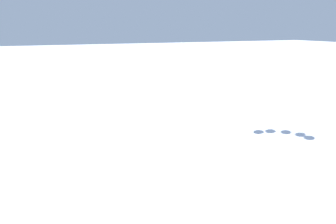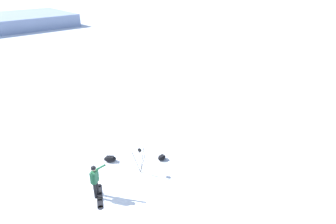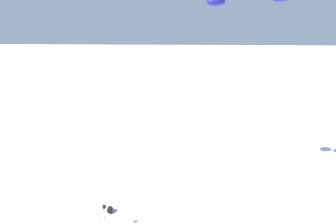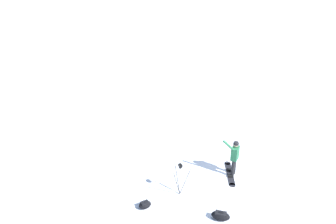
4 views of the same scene
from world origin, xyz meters
TOP-DOWN VIEW (x-y plane):
  - camera_tripod at (-1.93, 0.06)m, footprint 0.72×0.66m
  - gear_bag_small at (-3.48, -0.14)m, footprint 0.52×0.39m

SIDE VIEW (x-z plane):
  - gear_bag_small at x=-3.48m, z-range 0.01..0.29m
  - camera_tripod at x=-1.93m, z-range 0.30..1.73m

